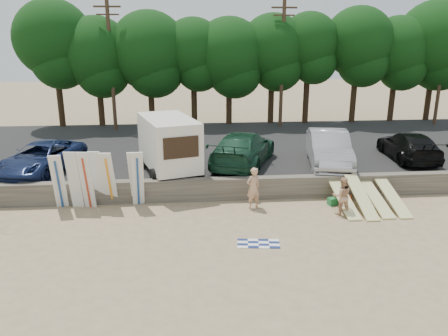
{
  "coord_description": "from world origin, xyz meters",
  "views": [
    {
      "loc": [
        -4.94,
        -15.45,
        7.04
      ],
      "look_at": [
        -3.32,
        3.0,
        1.48
      ],
      "focal_mm": 35.0,
      "sensor_mm": 36.0,
      "label": 1
    }
  ],
  "objects_px": {
    "car_1": "(243,149)",
    "box_trailer": "(169,142)",
    "car_3": "(409,146)",
    "cooler": "(333,201)",
    "beachgoer_b": "(342,196)",
    "car_0": "(42,158)",
    "car_2": "(329,149)",
    "beachgoer_a": "(253,188)"
  },
  "relations": [
    {
      "from": "car_1",
      "to": "car_3",
      "type": "relative_size",
      "value": 1.16
    },
    {
      "from": "car_1",
      "to": "car_2",
      "type": "distance_m",
      "value": 4.35
    },
    {
      "from": "box_trailer",
      "to": "beachgoer_a",
      "type": "relative_size",
      "value": 2.58
    },
    {
      "from": "box_trailer",
      "to": "car_2",
      "type": "distance_m",
      "value": 8.1
    },
    {
      "from": "car_3",
      "to": "cooler",
      "type": "distance_m",
      "value": 7.26
    },
    {
      "from": "car_2",
      "to": "beachgoer_b",
      "type": "relative_size",
      "value": 3.38
    },
    {
      "from": "car_1",
      "to": "beachgoer_b",
      "type": "relative_size",
      "value": 3.69
    },
    {
      "from": "box_trailer",
      "to": "beachgoer_a",
      "type": "height_order",
      "value": "box_trailer"
    },
    {
      "from": "beachgoer_a",
      "to": "cooler",
      "type": "distance_m",
      "value": 3.6
    },
    {
      "from": "box_trailer",
      "to": "car_1",
      "type": "bearing_deg",
      "value": -0.88
    },
    {
      "from": "cooler",
      "to": "beachgoer_b",
      "type": "bearing_deg",
      "value": -107.42
    },
    {
      "from": "car_0",
      "to": "car_2",
      "type": "bearing_deg",
      "value": 15.14
    },
    {
      "from": "car_3",
      "to": "beachgoer_b",
      "type": "xyz_separation_m",
      "value": [
        -5.59,
        -5.49,
        -0.64
      ]
    },
    {
      "from": "car_0",
      "to": "car_2",
      "type": "relative_size",
      "value": 0.97
    },
    {
      "from": "car_3",
      "to": "box_trailer",
      "type": "bearing_deg",
      "value": 11.06
    },
    {
      "from": "beachgoer_a",
      "to": "car_3",
      "type": "bearing_deg",
      "value": -178.3
    },
    {
      "from": "car_3",
      "to": "beachgoer_a",
      "type": "distance_m",
      "value": 10.16
    },
    {
      "from": "box_trailer",
      "to": "cooler",
      "type": "relative_size",
      "value": 12.28
    },
    {
      "from": "car_1",
      "to": "cooler",
      "type": "xyz_separation_m",
      "value": [
        3.4,
        -4.22,
        -1.4
      ]
    },
    {
      "from": "car_1",
      "to": "beachgoer_a",
      "type": "distance_m",
      "value": 4.3
    },
    {
      "from": "car_1",
      "to": "car_0",
      "type": "bearing_deg",
      "value": 24.89
    },
    {
      "from": "car_0",
      "to": "car_1",
      "type": "relative_size",
      "value": 0.89
    },
    {
      "from": "box_trailer",
      "to": "beachgoer_b",
      "type": "distance_m",
      "value": 8.4
    },
    {
      "from": "beachgoer_b",
      "to": "cooler",
      "type": "xyz_separation_m",
      "value": [
        0.01,
        1.04,
        -0.64
      ]
    },
    {
      "from": "car_3",
      "to": "beachgoer_b",
      "type": "height_order",
      "value": "car_3"
    },
    {
      "from": "box_trailer",
      "to": "cooler",
      "type": "height_order",
      "value": "box_trailer"
    },
    {
      "from": "car_2",
      "to": "cooler",
      "type": "height_order",
      "value": "car_2"
    },
    {
      "from": "car_1",
      "to": "beachgoer_a",
      "type": "relative_size",
      "value": 3.27
    },
    {
      "from": "car_0",
      "to": "cooler",
      "type": "bearing_deg",
      "value": -0.25
    },
    {
      "from": "car_1",
      "to": "box_trailer",
      "type": "bearing_deg",
      "value": 37.7
    },
    {
      "from": "box_trailer",
      "to": "car_0",
      "type": "bearing_deg",
      "value": 158.3
    },
    {
      "from": "car_2",
      "to": "car_3",
      "type": "relative_size",
      "value": 1.07
    },
    {
      "from": "car_0",
      "to": "car_1",
      "type": "height_order",
      "value": "car_1"
    },
    {
      "from": "box_trailer",
      "to": "car_1",
      "type": "distance_m",
      "value": 3.94
    },
    {
      "from": "beachgoer_a",
      "to": "cooler",
      "type": "bearing_deg",
      "value": 155.9
    },
    {
      "from": "car_3",
      "to": "beachgoer_b",
      "type": "relative_size",
      "value": 3.18
    },
    {
      "from": "car_3",
      "to": "beachgoer_a",
      "type": "relative_size",
      "value": 2.82
    },
    {
      "from": "car_1",
      "to": "cooler",
      "type": "bearing_deg",
      "value": 150.79
    },
    {
      "from": "car_3",
      "to": "car_0",
      "type": "bearing_deg",
      "value": 7.54
    },
    {
      "from": "box_trailer",
      "to": "car_0",
      "type": "relative_size",
      "value": 0.89
    },
    {
      "from": "box_trailer",
      "to": "beachgoer_b",
      "type": "xyz_separation_m",
      "value": [
        7.14,
        -4.2,
        -1.41
      ]
    },
    {
      "from": "box_trailer",
      "to": "cooler",
      "type": "xyz_separation_m",
      "value": [
        7.15,
        -3.16,
        -2.05
      ]
    }
  ]
}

